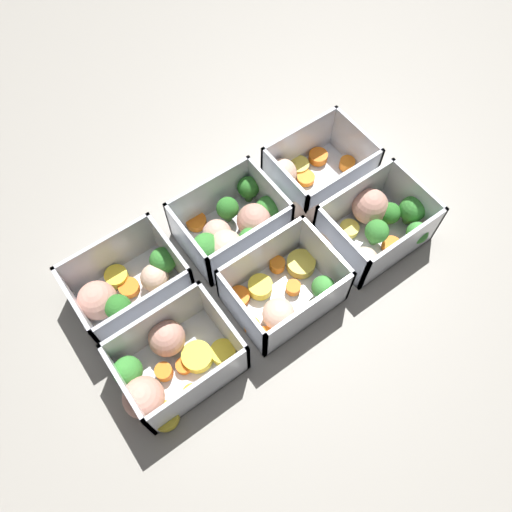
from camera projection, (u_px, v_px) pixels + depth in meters
The scene contains 7 objects.
ground_plane at pixel (256, 265), 0.70m from camera, with size 4.00×4.00×0.00m, color gray.
container_near_left at pixel (167, 366), 0.60m from camera, with size 0.16×0.12×0.08m.
container_near_center at pixel (284, 293), 0.65m from camera, with size 0.15×0.11×0.08m.
container_near_right at pixel (375, 225), 0.69m from camera, with size 0.16×0.12×0.08m.
container_far_left at pixel (128, 288), 0.65m from camera, with size 0.15×0.12×0.08m.
container_far_center at pixel (234, 227), 0.69m from camera, with size 0.15×0.12×0.08m.
container_far_right at pixel (309, 178), 0.74m from camera, with size 0.15×0.13×0.08m.
Camera 1 is at (-0.19, -0.26, 0.62)m, focal length 35.00 mm.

